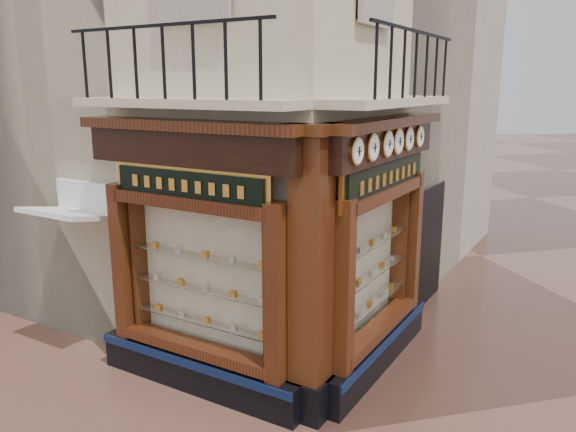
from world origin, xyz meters
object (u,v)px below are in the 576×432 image
object	(u,v)px
clock_c	(387,144)
clock_d	(398,142)
clock_b	(373,148)
signboard_right	(386,177)
clock_f	(419,137)
corner_pilaster	(311,281)
clock_a	(357,151)
awning	(77,356)
signboard_left	(188,185)
clock_e	(409,139)

from	to	relation	value
clock_c	clock_d	xyz separation A→B (m)	(0.30, 0.30, 0.00)
clock_b	signboard_right	bearing A→B (deg)	7.41
clock_b	clock_f	bearing A→B (deg)	-0.00
clock_d	clock_f	size ratio (longest dim) A/B	1.12
clock_b	signboard_right	world-z (taller)	clock_b
clock_b	clock_f	distance (m)	1.96
clock_b	clock_c	size ratio (longest dim) A/B	0.99
corner_pilaster	clock_a	world-z (taller)	corner_pilaster
clock_c	awning	bearing A→B (deg)	112.91
corner_pilaster	awning	size ratio (longest dim) A/B	2.92
awning	signboard_left	bearing A→B (deg)	-175.67
clock_d	clock_e	world-z (taller)	clock_d
corner_pilaster	clock_b	distance (m)	1.95
clock_c	clock_e	xyz separation A→B (m)	(0.63, 0.63, 0.00)
corner_pilaster	signboard_right	distance (m)	2.12
awning	signboard_left	size ratio (longest dim) A/B	0.70
clock_c	clock_e	world-z (taller)	clock_c
clock_a	clock_b	xyz separation A→B (m)	(0.36, 0.36, 0.00)
clock_a	clock_e	distance (m)	1.95
clock_b	awning	distance (m)	6.02
clock_b	clock_c	world-z (taller)	clock_c
clock_d	signboard_right	size ratio (longest dim) A/B	0.18
clock_a	clock_f	size ratio (longest dim) A/B	1.01
clock_f	signboard_left	bearing A→B (deg)	145.61
corner_pilaster	clock_d	distance (m)	2.54
clock_c	clock_a	bearing A→B (deg)	180.00
signboard_right	awning	bearing A→B (deg)	116.63
clock_b	signboard_left	world-z (taller)	clock_b
clock_b	awning	xyz separation A→B (m)	(-4.24, 2.26, -3.62)
clock_a	clock_d	world-z (taller)	clock_d
signboard_left	signboard_right	bearing A→B (deg)	-135.00
clock_f	signboard_left	xyz separation A→B (m)	(-3.79, -0.71, -0.52)
corner_pilaster	signboard_right	size ratio (longest dim) A/B	1.79
clock_b	signboard_right	size ratio (longest dim) A/B	0.17
clock_c	signboard_left	bearing A→B (deg)	128.96
clock_a	clock_e	world-z (taller)	clock_e
awning	signboard_right	bearing A→B (deg)	-153.37
clock_a	awning	bearing A→B (deg)	100.92
clock_e	signboard_right	distance (m)	0.80
clock_a	clock_b	distance (m)	0.51
clock_b	signboard_left	size ratio (longest dim) A/B	0.20
clock_d	clock_f	xyz separation A→B (m)	(0.70, 0.70, 0.00)
awning	signboard_left	xyz separation A→B (m)	(1.84, -1.58, 3.10)
clock_a	clock_f	world-z (taller)	clock_a
clock_b	awning	world-z (taller)	clock_b
clock_f	awning	world-z (taller)	clock_f
signboard_right	clock_b	bearing A→B (deg)	-172.59
signboard_left	signboard_right	size ratio (longest dim) A/B	0.88
corner_pilaster	awning	distance (m)	4.63
clock_b	clock_c	bearing A→B (deg)	-0.00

